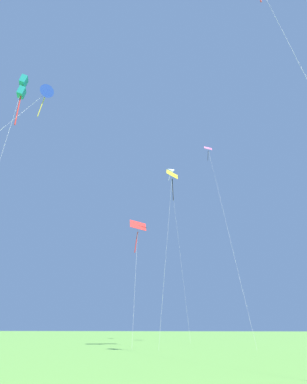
{
  "coord_description": "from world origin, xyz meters",
  "views": [
    {
      "loc": [
        0.79,
        -3.98,
        1.5
      ],
      "look_at": [
        -4.75,
        25.31,
        13.97
      ],
      "focal_mm": 30.59,
      "sensor_mm": 36.0,
      "label": 1
    }
  ],
  "objects_px": {
    "kite_pink_low": "(210,159)",
    "kite_teal_box": "(22,88)",
    "kite_yellow_diamond": "(172,182)",
    "kite_blue_delta": "(45,93)",
    "kite_red_high": "(137,231)",
    "kite_white_distant": "(170,171)"
  },
  "relations": [
    {
      "from": "kite_pink_low",
      "to": "kite_teal_box",
      "type": "bearing_deg",
      "value": -124.56
    },
    {
      "from": "kite_yellow_diamond",
      "to": "kite_pink_low",
      "type": "relative_size",
      "value": 0.69
    },
    {
      "from": "kite_pink_low",
      "to": "kite_teal_box",
      "type": "height_order",
      "value": "kite_pink_low"
    },
    {
      "from": "kite_teal_box",
      "to": "kite_blue_delta",
      "type": "bearing_deg",
      "value": -18.68
    },
    {
      "from": "kite_yellow_diamond",
      "to": "kite_teal_box",
      "type": "distance_m",
      "value": 16.53
    },
    {
      "from": "kite_yellow_diamond",
      "to": "kite_red_high",
      "type": "bearing_deg",
      "value": 165.36
    },
    {
      "from": "kite_pink_low",
      "to": "kite_blue_delta",
      "type": "bearing_deg",
      "value": -118.29
    },
    {
      "from": "kite_red_high",
      "to": "kite_pink_low",
      "type": "bearing_deg",
      "value": 42.8
    },
    {
      "from": "kite_red_high",
      "to": "kite_pink_low",
      "type": "xyz_separation_m",
      "value": [
        8.03,
        7.44,
        11.68
      ]
    },
    {
      "from": "kite_red_high",
      "to": "kite_yellow_diamond",
      "type": "relative_size",
      "value": 0.71
    },
    {
      "from": "kite_white_distant",
      "to": "kite_blue_delta",
      "type": "bearing_deg",
      "value": -100.02
    },
    {
      "from": "kite_blue_delta",
      "to": "kite_pink_low",
      "type": "bearing_deg",
      "value": 61.71
    },
    {
      "from": "kite_red_high",
      "to": "kite_blue_delta",
      "type": "xyz_separation_m",
      "value": [
        -3.71,
        -14.39,
        6.7
      ]
    },
    {
      "from": "kite_white_distant",
      "to": "kite_blue_delta",
      "type": "distance_m",
      "value": 31.11
    },
    {
      "from": "kite_teal_box",
      "to": "kite_pink_low",
      "type": "bearing_deg",
      "value": 55.44
    },
    {
      "from": "kite_pink_low",
      "to": "kite_teal_box",
      "type": "distance_m",
      "value": 25.63
    },
    {
      "from": "kite_yellow_diamond",
      "to": "kite_white_distant",
      "type": "bearing_deg",
      "value": 98.13
    },
    {
      "from": "kite_teal_box",
      "to": "kite_white_distant",
      "type": "relative_size",
      "value": 0.78
    },
    {
      "from": "kite_red_high",
      "to": "kite_teal_box",
      "type": "distance_m",
      "value": 17.08
    },
    {
      "from": "kite_yellow_diamond",
      "to": "kite_blue_delta",
      "type": "distance_m",
      "value": 15.49
    },
    {
      "from": "kite_red_high",
      "to": "kite_yellow_diamond",
      "type": "height_order",
      "value": "kite_yellow_diamond"
    },
    {
      "from": "kite_red_high",
      "to": "kite_blue_delta",
      "type": "distance_m",
      "value": 16.3
    }
  ]
}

